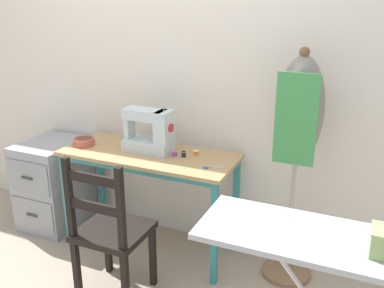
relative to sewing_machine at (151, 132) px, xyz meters
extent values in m
plane|color=tan|center=(0.00, -0.29, -0.88)|extent=(14.00, 14.00, 0.00)
cube|color=silver|center=(0.00, 0.28, 0.39)|extent=(10.00, 0.05, 2.55)
cube|color=tan|center=(0.00, -0.04, -0.15)|extent=(1.22, 0.50, 0.02)
cube|color=teal|center=(0.00, -0.25, -0.19)|extent=(1.14, 0.03, 0.04)
cube|color=teal|center=(-0.57, -0.25, -0.52)|extent=(0.04, 0.04, 0.72)
cube|color=teal|center=(0.57, -0.25, -0.52)|extent=(0.04, 0.04, 0.72)
cube|color=teal|center=(-0.57, 0.17, -0.52)|extent=(0.04, 0.04, 0.72)
cube|color=teal|center=(0.57, 0.17, -0.52)|extent=(0.04, 0.04, 0.72)
cube|color=silver|center=(-0.02, 0.00, -0.10)|extent=(0.34, 0.18, 0.08)
cube|color=silver|center=(0.10, 0.00, 0.05)|extent=(0.09, 0.15, 0.22)
cube|color=silver|center=(-0.04, 0.00, 0.12)|extent=(0.29, 0.14, 0.07)
cube|color=silver|center=(-0.17, 0.00, 0.01)|extent=(0.04, 0.10, 0.15)
cylinder|color=#B22D2D|center=(0.15, 0.00, 0.05)|extent=(0.02, 0.06, 0.06)
cylinder|color=#99999E|center=(0.10, 0.00, 0.17)|extent=(0.01, 0.01, 0.02)
cylinder|color=#B25647|center=(-0.51, -0.09, -0.11)|extent=(0.15, 0.15, 0.05)
cylinder|color=brown|center=(-0.51, -0.09, -0.09)|extent=(0.12, 0.12, 0.01)
cube|color=silver|center=(0.51, -0.09, -0.14)|extent=(0.08, 0.08, 0.00)
cube|color=silver|center=(0.52, -0.10, -0.14)|extent=(0.09, 0.06, 0.00)
torus|color=#2870B7|center=(0.46, -0.14, -0.14)|extent=(0.03, 0.03, 0.01)
torus|color=#2870B7|center=(0.46, -0.13, -0.14)|extent=(0.03, 0.03, 0.01)
cylinder|color=purple|center=(0.19, -0.03, -0.12)|extent=(0.03, 0.03, 0.04)
cylinder|color=beige|center=(0.19, -0.03, -0.10)|extent=(0.04, 0.04, 0.00)
cylinder|color=beige|center=(0.19, -0.03, -0.14)|extent=(0.04, 0.04, 0.00)
cylinder|color=black|center=(0.25, -0.02, -0.12)|extent=(0.03, 0.03, 0.04)
cylinder|color=beige|center=(0.25, -0.02, -0.10)|extent=(0.04, 0.04, 0.00)
cylinder|color=beige|center=(0.25, -0.02, -0.14)|extent=(0.04, 0.04, 0.00)
cylinder|color=orange|center=(0.31, 0.05, -0.12)|extent=(0.03, 0.03, 0.03)
cylinder|color=beige|center=(0.31, 0.05, -0.11)|extent=(0.04, 0.04, 0.00)
cylinder|color=beige|center=(0.31, 0.05, -0.14)|extent=(0.04, 0.04, 0.00)
cube|color=black|center=(0.05, -0.57, -0.45)|extent=(0.40, 0.38, 0.04)
cube|color=black|center=(-0.12, -0.41, -0.68)|extent=(0.04, 0.04, 0.42)
cube|color=black|center=(0.22, -0.41, -0.68)|extent=(0.04, 0.04, 0.42)
cube|color=black|center=(-0.12, -0.73, -0.68)|extent=(0.04, 0.04, 0.42)
cube|color=black|center=(0.22, -0.73, -0.68)|extent=(0.04, 0.04, 0.42)
cube|color=black|center=(-0.12, -0.73, -0.19)|extent=(0.04, 0.04, 0.48)
cube|color=black|center=(0.22, -0.73, -0.19)|extent=(0.04, 0.04, 0.48)
cube|color=black|center=(0.05, -0.73, -0.04)|extent=(0.34, 0.02, 0.06)
cube|color=black|center=(0.05, -0.73, -0.21)|extent=(0.34, 0.02, 0.06)
cube|color=#93999E|center=(-0.89, -0.02, -0.54)|extent=(0.42, 0.51, 0.69)
cube|color=gray|center=(-0.89, -0.28, -0.38)|extent=(0.38, 0.01, 0.25)
cube|color=#333338|center=(-0.89, -0.29, -0.38)|extent=(0.10, 0.01, 0.02)
cube|color=gray|center=(-0.89, -0.28, -0.69)|extent=(0.38, 0.01, 0.25)
cube|color=#333338|center=(-0.89, -0.29, -0.69)|extent=(0.10, 0.01, 0.02)
cylinder|color=#846647|center=(0.98, 0.04, -0.87)|extent=(0.32, 0.32, 0.03)
cylinder|color=#ADA89E|center=(0.98, 0.04, -0.41)|extent=(0.03, 0.03, 0.88)
ellipsoid|color=gray|center=(0.98, 0.04, 0.25)|extent=(0.28, 0.20, 0.64)
sphere|color=brown|center=(0.98, 0.04, 0.58)|extent=(0.06, 0.06, 0.06)
cube|color=#3D934C|center=(0.98, -0.07, 0.22)|extent=(0.24, 0.01, 0.54)
cube|color=#ADB2B7|center=(1.37, -0.93, 0.00)|extent=(1.18, 0.37, 0.02)
camera|label=1|loc=(1.38, -2.43, 0.88)|focal=40.00mm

